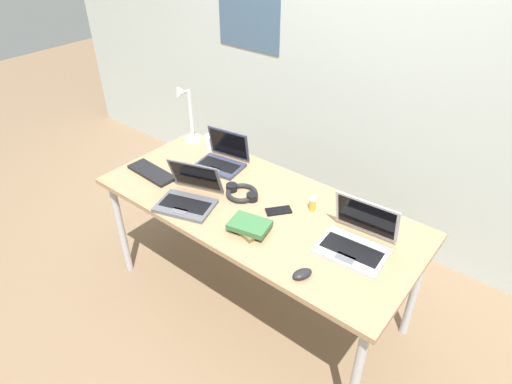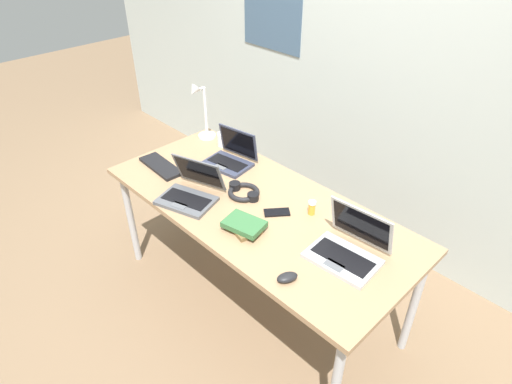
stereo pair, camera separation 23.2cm
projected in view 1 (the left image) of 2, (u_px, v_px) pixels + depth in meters
The scene contains 14 objects.
ground_plane at pixel (256, 297), 2.79m from camera, with size 12.00×12.00×0.00m, color #7A6047.
wall_back at pixel (364, 52), 2.76m from camera, with size 6.00×0.13×2.60m.
desk at pixel (256, 212), 2.40m from camera, with size 1.80×0.80×0.74m.
desk_lamp at pixel (187, 115), 2.84m from camera, with size 0.12×0.18×0.40m.
laptop_back_right at pixel (222, 159), 2.68m from camera, with size 0.31×0.27×0.21m.
laptop_mid_desk at pixel (356, 240), 2.05m from camera, with size 0.34×0.30×0.23m.
laptop_by_keyboard at pixel (189, 196), 2.35m from camera, with size 0.37×0.36×0.21m.
external_keyboard at pixel (152, 172), 2.61m from camera, with size 0.33×0.12×0.02m, color black.
computer_mouse at pixel (302, 274), 1.91m from camera, with size 0.06×0.10×0.03m, color black.
cell_phone at pixel (278, 211), 2.31m from camera, with size 0.06×0.14×0.01m, color black.
headphones at pixel (242, 193), 2.43m from camera, with size 0.21×0.18×0.04m.
pill_bottle at pixel (313, 203), 2.30m from camera, with size 0.04×0.04×0.08m.
book_stack at pixel (249, 226), 2.17m from camera, with size 0.22×0.18×0.05m.
coffee_mug at pixel (211, 142), 2.86m from camera, with size 0.11×0.08×0.09m.
Camera 1 is at (1.19, -1.49, 2.14)m, focal length 30.60 mm.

